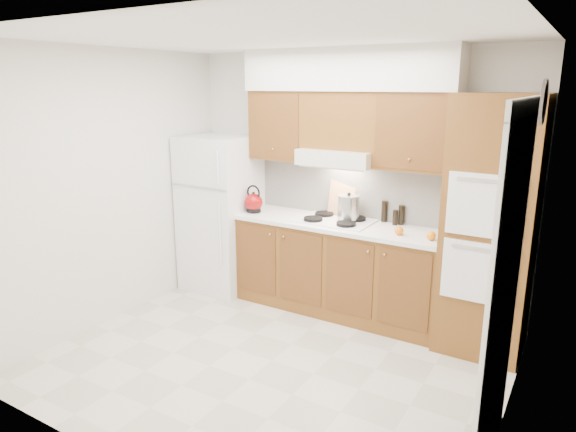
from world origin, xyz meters
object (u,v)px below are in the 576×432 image
at_px(fridge, 221,213).
at_px(oven_cabinet, 490,227).
at_px(kettle, 254,202).
at_px(stock_pot, 349,207).

distance_m(fridge, oven_cabinet, 2.86).
xyz_separation_m(kettle, stock_pot, (1.02, 0.18, 0.04)).
relative_size(fridge, kettle, 8.89).
distance_m(kettle, stock_pot, 1.04).
bearing_deg(fridge, stock_pot, 5.35).
distance_m(fridge, stock_pot, 1.52).
bearing_deg(fridge, oven_cabinet, 0.70).
distance_m(oven_cabinet, stock_pot, 1.35).
bearing_deg(stock_pot, kettle, -169.91).
bearing_deg(kettle, fridge, -166.77).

